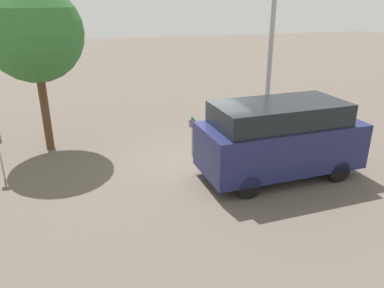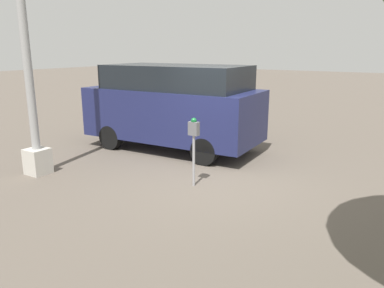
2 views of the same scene
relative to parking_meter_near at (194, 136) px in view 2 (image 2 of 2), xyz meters
name	(u,v)px [view 2 (image 2 of 2)]	position (x,y,z in m)	size (l,w,h in m)	color
ground_plane	(211,178)	(-0.05, -0.59, -1.00)	(80.00, 80.00, 0.00)	#60564C
parking_meter_near	(194,136)	(0.00, 0.00, 0.00)	(0.20, 0.12, 1.35)	#9E9EA3
lamp_post	(27,57)	(3.21, 1.16, 1.45)	(0.44, 0.44, 6.87)	beige
parked_van	(174,105)	(1.94, -2.10, 0.19)	(4.63, 2.16, 2.21)	navy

